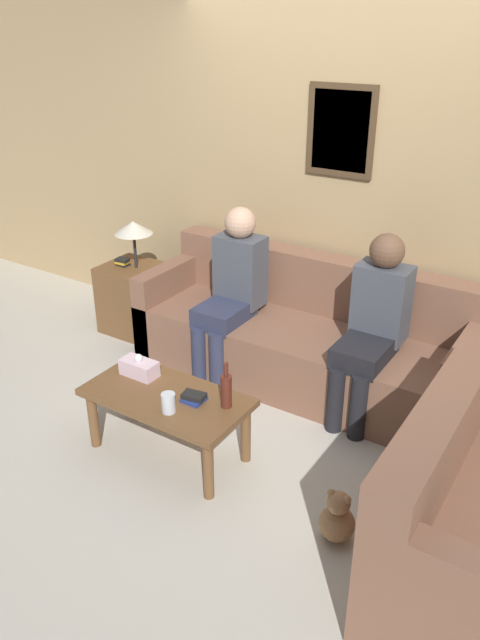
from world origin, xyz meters
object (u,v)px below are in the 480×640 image
object	(u,v)px
teddy_bear	(337,519)
person_left	(232,286)
person_right	(373,321)
coffee_table	(167,404)
couch_main	(304,340)
wine_bottle	(226,390)
drinking_glass	(168,403)

from	to	relation	value
teddy_bear	person_left	bearing A→B (deg)	140.25
person_right	coffee_table	bearing A→B (deg)	-126.90
couch_main	teddy_bear	distance (m)	1.59
wine_bottle	drinking_glass	bearing A→B (deg)	-137.75
coffee_table	couch_main	bearing A→B (deg)	77.76
couch_main	coffee_table	bearing A→B (deg)	-102.24
coffee_table	person_left	xyz separation A→B (m)	(-0.24, 1.07, 0.31)
person_right	teddy_bear	distance (m)	1.33
wine_bottle	drinking_glass	size ratio (longest dim) A/B	2.45
person_left	person_right	xyz separation A→B (m)	(1.06, 0.02, -0.01)
coffee_table	drinking_glass	world-z (taller)	drinking_glass
wine_bottle	drinking_glass	distance (m)	0.33
couch_main	drinking_glass	bearing A→B (deg)	-96.01
wine_bottle	drinking_glass	world-z (taller)	wine_bottle
wine_bottle	person_right	world-z (taller)	person_right
wine_bottle	person_left	world-z (taller)	person_left
coffee_table	wine_bottle	xyz separation A→B (m)	(0.36, 0.09, 0.17)
person_right	teddy_bear	size ratio (longest dim) A/B	4.13
couch_main	teddy_bear	world-z (taller)	couch_main
person_left	teddy_bear	world-z (taller)	person_left
wine_bottle	teddy_bear	bearing A→B (deg)	-12.58
teddy_bear	wine_bottle	bearing A→B (deg)	167.42
person_left	teddy_bear	bearing A→B (deg)	-39.75
coffee_table	person_right	distance (m)	1.39
person_left	person_right	size ratio (longest dim) A/B	1.01
coffee_table	wine_bottle	bearing A→B (deg)	13.65
person_left	person_right	world-z (taller)	person_left
coffee_table	teddy_bear	xyz separation A→B (m)	(1.14, -0.09, -0.23)
person_left	person_right	distance (m)	1.06
wine_bottle	person_right	bearing A→B (deg)	65.58
person_right	couch_main	bearing A→B (deg)	165.81
couch_main	person_right	distance (m)	0.67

